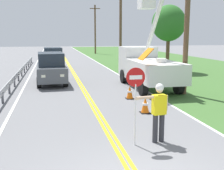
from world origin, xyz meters
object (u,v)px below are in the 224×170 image
at_px(flagger_worker, 159,109).
at_px(roadside_tree_verge, 169,24).
at_px(oncoming_suv_second, 53,58).
at_px(traffic_cone_mid, 130,92).
at_px(utility_pole_mid, 121,27).
at_px(traffic_cone_lead, 145,105).
at_px(oncoming_suv_nearest, 51,68).
at_px(utility_pole_far, 95,29).
at_px(utility_pole_near, 187,11).
at_px(utility_bucket_truck, 146,65).
at_px(stop_sign_paddle, 136,89).

relative_size(flagger_worker, roadside_tree_verge, 0.31).
bearing_deg(oncoming_suv_second, roadside_tree_verge, -19.68).
bearing_deg(traffic_cone_mid, flagger_worker, -97.34).
distance_m(oncoming_suv_second, traffic_cone_mid, 14.36).
height_order(utility_pole_mid, traffic_cone_lead, utility_pole_mid).
xyz_separation_m(oncoming_suv_nearest, traffic_cone_mid, (3.96, -5.56, -0.72)).
bearing_deg(traffic_cone_lead, utility_pole_far, 84.34).
bearing_deg(oncoming_suv_nearest, utility_pole_far, 75.91).
bearing_deg(utility_pole_near, oncoming_suv_second, 117.94).
bearing_deg(oncoming_suv_nearest, traffic_cone_lead, -65.03).
bearing_deg(traffic_cone_lead, utility_pole_mid, 79.41).
relative_size(oncoming_suv_nearest, traffic_cone_lead, 6.68).
bearing_deg(utility_bucket_truck, utility_pole_mid, 83.49).
relative_size(utility_pole_far, roadside_tree_verge, 1.43).
height_order(oncoming_suv_second, roadside_tree_verge, roadside_tree_verge).
bearing_deg(utility_pole_mid, oncoming_suv_nearest, -125.11).
xyz_separation_m(flagger_worker, roadside_tree_verge, (7.16, 16.16, 3.22)).
height_order(flagger_worker, oncoming_suv_nearest, oncoming_suv_nearest).
distance_m(oncoming_suv_second, utility_pole_mid, 8.11).
bearing_deg(utility_pole_far, utility_pole_near, -90.80).
bearing_deg(traffic_cone_lead, utility_bucket_truck, 70.85).
xyz_separation_m(stop_sign_paddle, traffic_cone_lead, (1.44, 3.30, -1.37)).
distance_m(utility_pole_near, traffic_cone_mid, 5.33).
distance_m(flagger_worker, oncoming_suv_second, 20.02).
distance_m(oncoming_suv_nearest, utility_pole_near, 9.46).
bearing_deg(utility_pole_far, flagger_worker, -96.13).
distance_m(utility_pole_mid, roadside_tree_verge, 6.56).
relative_size(oncoming_suv_second, utility_pole_mid, 0.60).
height_order(stop_sign_paddle, roadside_tree_verge, roadside_tree_verge).
distance_m(utility_pole_near, traffic_cone_lead, 6.29).
xyz_separation_m(stop_sign_paddle, oncoming_suv_second, (-2.24, 19.88, -0.65)).
bearing_deg(oncoming_suv_nearest, utility_bucket_truck, -22.26).
xyz_separation_m(stop_sign_paddle, utility_pole_mid, (4.95, 22.10, 2.37)).
relative_size(utility_pole_mid, roadside_tree_verge, 1.32).
relative_size(flagger_worker, oncoming_suv_nearest, 0.39).
bearing_deg(utility_pole_far, oncoming_suv_second, -108.50).
distance_m(flagger_worker, utility_pole_mid, 22.61).
relative_size(traffic_cone_mid, roadside_tree_verge, 0.12).
xyz_separation_m(oncoming_suv_nearest, utility_pole_near, (7.24, -5.02, 3.44)).
height_order(utility_pole_near, roadside_tree_verge, utility_pole_near).
bearing_deg(oncoming_suv_second, utility_pole_near, -62.06).
bearing_deg(utility_pole_far, stop_sign_paddle, -97.14).
bearing_deg(stop_sign_paddle, traffic_cone_mid, 75.78).
bearing_deg(traffic_cone_mid, utility_pole_far, 84.06).
bearing_deg(oncoming_suv_nearest, stop_sign_paddle, -78.18).
xyz_separation_m(flagger_worker, utility_pole_far, (4.55, 42.36, 3.36)).
relative_size(utility_bucket_truck, utility_pole_mid, 0.88).
bearing_deg(traffic_cone_lead, flagger_worker, -101.87).
relative_size(utility_pole_near, traffic_cone_mid, 12.34).
relative_size(utility_bucket_truck, oncoming_suv_second, 1.46).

